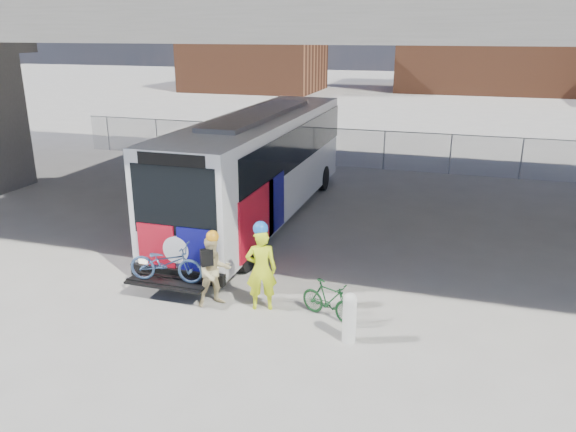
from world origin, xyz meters
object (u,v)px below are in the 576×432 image
at_px(cyclist_tan, 214,270).
at_px(bike_parked, 329,300).
at_px(bus, 260,159).
at_px(bollard, 350,316).
at_px(cyclist_hivis, 261,267).

relative_size(cyclist_tan, bike_parked, 1.25).
height_order(bus, bollard, bus).
relative_size(bollard, cyclist_tan, 0.60).
xyz_separation_m(cyclist_hivis, cyclist_tan, (-1.13, -0.16, -0.16)).
distance_m(bus, cyclist_tan, 6.70).
bearing_deg(cyclist_hivis, bollard, 139.67).
height_order(bus, cyclist_tan, bus).
height_order(bollard, cyclist_tan, cyclist_tan).
bearing_deg(bike_parked, bus, 54.52).
distance_m(cyclist_tan, bike_parked, 2.79).
xyz_separation_m(bus, cyclist_tan, (1.20, -6.48, -1.22)).
bearing_deg(cyclist_hivis, cyclist_tan, -11.54).
height_order(bus, bike_parked, bus).
relative_size(bus, bollard, 11.59).
bearing_deg(bollard, cyclist_tan, 168.43).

